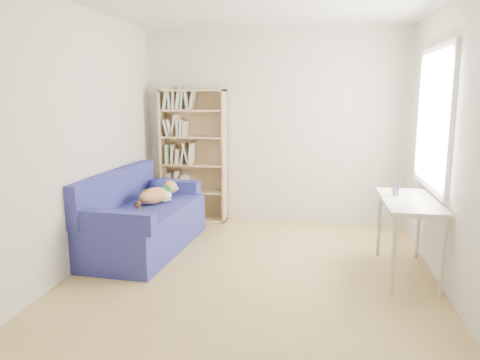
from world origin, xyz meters
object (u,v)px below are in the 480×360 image
Objects in this scene: sofa at (142,219)px; desk at (409,208)px; pen_cup at (395,190)px; bookshelf at (194,161)px.

desk is at bearing -2.82° from sofa.
pen_cup is at bearing 0.32° from sofa.
pen_cup is at bearing 124.11° from desk.
bookshelf is at bearing 149.28° from pen_cup.
sofa is 1.03× the size of bookshelf.
sofa is at bearing -101.53° from bookshelf.
bookshelf is (0.26, 1.29, 0.49)m from sofa.
pen_cup reaches higher than sofa.
bookshelf is 2.85m from pen_cup.
bookshelf is 3.03m from desk.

